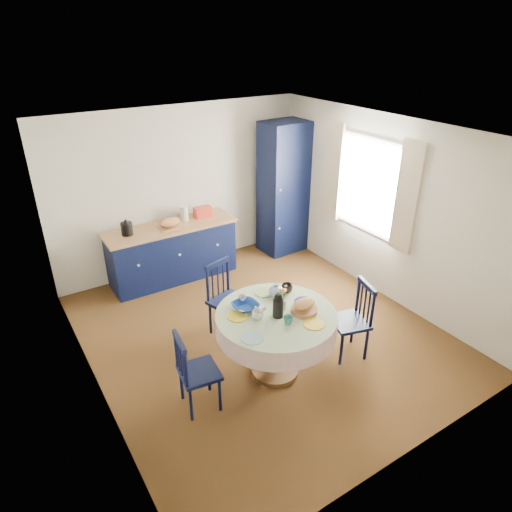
{
  "coord_description": "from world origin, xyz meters",
  "views": [
    {
      "loc": [
        -2.59,
        -3.95,
        3.49
      ],
      "look_at": [
        0.06,
        0.2,
        0.99
      ],
      "focal_mm": 32.0,
      "sensor_mm": 36.0,
      "label": 1
    }
  ],
  "objects_px": {
    "dining_table": "(276,323)",
    "mug_d": "(242,299)",
    "kitchen_counter": "(172,251)",
    "chair_far": "(226,299)",
    "mug_b": "(288,320)",
    "chair_left": "(195,371)",
    "mug_c": "(287,288)",
    "mug_a": "(258,315)",
    "chair_right": "(352,319)",
    "cobalt_bowl": "(245,306)",
    "pantry_cabinet": "(284,188)"
  },
  "relations": [
    {
      "from": "dining_table",
      "to": "mug_d",
      "type": "distance_m",
      "value": 0.46
    },
    {
      "from": "kitchen_counter",
      "to": "chair_far",
      "type": "relative_size",
      "value": 2.03
    },
    {
      "from": "kitchen_counter",
      "to": "mug_d",
      "type": "distance_m",
      "value": 2.25
    },
    {
      "from": "mug_b",
      "to": "mug_d",
      "type": "relative_size",
      "value": 1.03
    },
    {
      "from": "chair_left",
      "to": "dining_table",
      "type": "bearing_deg",
      "value": -82.84
    },
    {
      "from": "mug_b",
      "to": "mug_c",
      "type": "xyz_separation_m",
      "value": [
        0.35,
        0.51,
        0.01
      ]
    },
    {
      "from": "chair_far",
      "to": "mug_d",
      "type": "height_order",
      "value": "chair_far"
    },
    {
      "from": "chair_left",
      "to": "mug_b",
      "type": "distance_m",
      "value": 1.05
    },
    {
      "from": "dining_table",
      "to": "mug_a",
      "type": "distance_m",
      "value": 0.28
    },
    {
      "from": "dining_table",
      "to": "chair_right",
      "type": "distance_m",
      "value": 0.97
    },
    {
      "from": "chair_right",
      "to": "dining_table",
      "type": "bearing_deg",
      "value": -85.97
    },
    {
      "from": "kitchen_counter",
      "to": "mug_d",
      "type": "bearing_deg",
      "value": -92.27
    },
    {
      "from": "chair_right",
      "to": "mug_d",
      "type": "bearing_deg",
      "value": -101.33
    },
    {
      "from": "mug_b",
      "to": "mug_d",
      "type": "height_order",
      "value": "mug_b"
    },
    {
      "from": "chair_far",
      "to": "cobalt_bowl",
      "type": "relative_size",
      "value": 3.46
    },
    {
      "from": "chair_left",
      "to": "chair_right",
      "type": "distance_m",
      "value": 1.91
    },
    {
      "from": "dining_table",
      "to": "mug_a",
      "type": "height_order",
      "value": "dining_table"
    },
    {
      "from": "pantry_cabinet",
      "to": "mug_b",
      "type": "bearing_deg",
      "value": -126.99
    },
    {
      "from": "chair_far",
      "to": "mug_d",
      "type": "distance_m",
      "value": 0.68
    },
    {
      "from": "mug_c",
      "to": "dining_table",
      "type": "bearing_deg",
      "value": -139.61
    },
    {
      "from": "cobalt_bowl",
      "to": "kitchen_counter",
      "type": "bearing_deg",
      "value": 86.64
    },
    {
      "from": "mug_a",
      "to": "mug_d",
      "type": "relative_size",
      "value": 1.35
    },
    {
      "from": "kitchen_counter",
      "to": "chair_left",
      "type": "distance_m",
      "value": 2.74
    },
    {
      "from": "chair_far",
      "to": "mug_c",
      "type": "relative_size",
      "value": 7.41
    },
    {
      "from": "chair_right",
      "to": "mug_c",
      "type": "height_order",
      "value": "chair_right"
    },
    {
      "from": "pantry_cabinet",
      "to": "chair_right",
      "type": "height_order",
      "value": "pantry_cabinet"
    },
    {
      "from": "chair_far",
      "to": "mug_a",
      "type": "relative_size",
      "value": 7.73
    },
    {
      "from": "mug_d",
      "to": "mug_c",
      "type": "bearing_deg",
      "value": -9.35
    },
    {
      "from": "kitchen_counter",
      "to": "pantry_cabinet",
      "type": "relative_size",
      "value": 0.89
    },
    {
      "from": "chair_left",
      "to": "cobalt_bowl",
      "type": "bearing_deg",
      "value": -64.06
    },
    {
      "from": "kitchen_counter",
      "to": "mug_d",
      "type": "height_order",
      "value": "kitchen_counter"
    },
    {
      "from": "kitchen_counter",
      "to": "mug_b",
      "type": "height_order",
      "value": "kitchen_counter"
    },
    {
      "from": "chair_far",
      "to": "mug_b",
      "type": "relative_size",
      "value": 10.15
    },
    {
      "from": "kitchen_counter",
      "to": "chair_far",
      "type": "bearing_deg",
      "value": -89.23
    },
    {
      "from": "chair_far",
      "to": "mug_c",
      "type": "xyz_separation_m",
      "value": [
        0.43,
        -0.66,
        0.35
      ]
    },
    {
      "from": "chair_right",
      "to": "mug_b",
      "type": "bearing_deg",
      "value": -73.12
    },
    {
      "from": "pantry_cabinet",
      "to": "chair_left",
      "type": "distance_m",
      "value": 3.9
    },
    {
      "from": "dining_table",
      "to": "cobalt_bowl",
      "type": "distance_m",
      "value": 0.38
    },
    {
      "from": "chair_far",
      "to": "mug_a",
      "type": "distance_m",
      "value": 1.0
    },
    {
      "from": "chair_right",
      "to": "chair_left",
      "type": "bearing_deg",
      "value": -80.17
    },
    {
      "from": "pantry_cabinet",
      "to": "dining_table",
      "type": "distance_m",
      "value": 3.22
    },
    {
      "from": "mug_c",
      "to": "chair_right",
      "type": "bearing_deg",
      "value": -39.61
    },
    {
      "from": "chair_right",
      "to": "mug_c",
      "type": "bearing_deg",
      "value": -113.89
    },
    {
      "from": "chair_right",
      "to": "mug_a",
      "type": "bearing_deg",
      "value": -85.04
    },
    {
      "from": "chair_left",
      "to": "mug_c",
      "type": "xyz_separation_m",
      "value": [
        1.31,
        0.29,
        0.38
      ]
    },
    {
      "from": "dining_table",
      "to": "mug_c",
      "type": "xyz_separation_m",
      "value": [
        0.34,
        0.29,
        0.17
      ]
    },
    {
      "from": "chair_left",
      "to": "chair_far",
      "type": "distance_m",
      "value": 1.3
    },
    {
      "from": "dining_table",
      "to": "mug_c",
      "type": "height_order",
      "value": "dining_table"
    },
    {
      "from": "chair_right",
      "to": "mug_d",
      "type": "distance_m",
      "value": 1.31
    },
    {
      "from": "mug_c",
      "to": "cobalt_bowl",
      "type": "bearing_deg",
      "value": -175.63
    }
  ]
}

